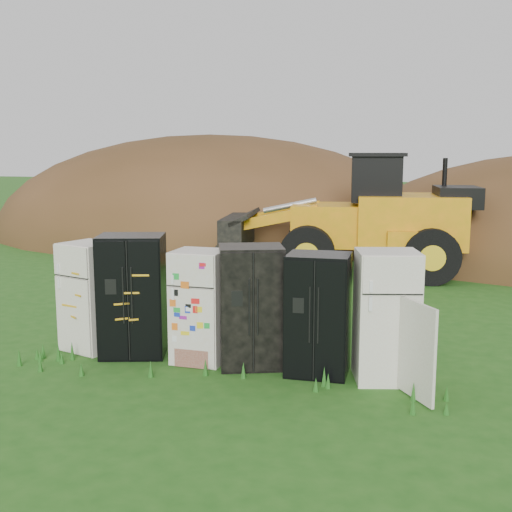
{
  "coord_description": "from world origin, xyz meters",
  "views": [
    {
      "loc": [
        3.19,
        -8.86,
        3.22
      ],
      "look_at": [
        -0.23,
        2.0,
        1.35
      ],
      "focal_mm": 45.0,
      "sensor_mm": 36.0,
      "label": 1
    }
  ],
  "objects_px": {
    "fridge_open_door": "(386,316)",
    "wheel_loader": "(344,214)",
    "fridge_leftmost": "(91,296)",
    "fridge_black_right": "(318,314)",
    "fridge_sticker": "(200,306)",
    "fridge_dark_mid": "(251,306)",
    "fridge_black_side": "(133,295)"
  },
  "relations": [
    {
      "from": "fridge_dark_mid",
      "to": "fridge_open_door",
      "type": "bearing_deg",
      "value": -22.87
    },
    {
      "from": "fridge_leftmost",
      "to": "fridge_dark_mid",
      "type": "height_order",
      "value": "fridge_dark_mid"
    },
    {
      "from": "fridge_sticker",
      "to": "fridge_open_door",
      "type": "relative_size",
      "value": 0.93
    },
    {
      "from": "fridge_black_side",
      "to": "fridge_black_right",
      "type": "height_order",
      "value": "fridge_black_side"
    },
    {
      "from": "fridge_sticker",
      "to": "fridge_dark_mid",
      "type": "bearing_deg",
      "value": 1.63
    },
    {
      "from": "fridge_leftmost",
      "to": "wheel_loader",
      "type": "bearing_deg",
      "value": 85.18
    },
    {
      "from": "fridge_black_right",
      "to": "fridge_dark_mid",
      "type": "bearing_deg",
      "value": 173.87
    },
    {
      "from": "fridge_leftmost",
      "to": "fridge_dark_mid",
      "type": "distance_m",
      "value": 2.74
    },
    {
      "from": "fridge_leftmost",
      "to": "fridge_sticker",
      "type": "height_order",
      "value": "fridge_leftmost"
    },
    {
      "from": "fridge_sticker",
      "to": "fridge_open_door",
      "type": "height_order",
      "value": "fridge_open_door"
    },
    {
      "from": "fridge_open_door",
      "to": "fridge_black_side",
      "type": "bearing_deg",
      "value": 164.12
    },
    {
      "from": "fridge_black_side",
      "to": "wheel_loader",
      "type": "height_order",
      "value": "wheel_loader"
    },
    {
      "from": "fridge_leftmost",
      "to": "fridge_dark_mid",
      "type": "relative_size",
      "value": 0.96
    },
    {
      "from": "wheel_loader",
      "to": "fridge_leftmost",
      "type": "bearing_deg",
      "value": -119.61
    },
    {
      "from": "fridge_black_right",
      "to": "fridge_open_door",
      "type": "bearing_deg",
      "value": -1.9
    },
    {
      "from": "fridge_leftmost",
      "to": "fridge_open_door",
      "type": "height_order",
      "value": "fridge_open_door"
    },
    {
      "from": "fridge_black_right",
      "to": "wheel_loader",
      "type": "bearing_deg",
      "value": 93.57
    },
    {
      "from": "fridge_black_right",
      "to": "fridge_open_door",
      "type": "relative_size",
      "value": 0.96
    },
    {
      "from": "fridge_open_door",
      "to": "wheel_loader",
      "type": "distance_m",
      "value": 7.95
    },
    {
      "from": "fridge_leftmost",
      "to": "wheel_loader",
      "type": "distance_m",
      "value": 8.19
    },
    {
      "from": "fridge_black_right",
      "to": "fridge_leftmost",
      "type": "bearing_deg",
      "value": 175.67
    },
    {
      "from": "fridge_leftmost",
      "to": "fridge_sticker",
      "type": "relative_size",
      "value": 1.02
    },
    {
      "from": "fridge_sticker",
      "to": "fridge_open_door",
      "type": "xyz_separation_m",
      "value": [
        2.81,
        0.02,
        0.06
      ]
    },
    {
      "from": "fridge_dark_mid",
      "to": "wheel_loader",
      "type": "bearing_deg",
      "value": 67.16
    },
    {
      "from": "fridge_black_side",
      "to": "wheel_loader",
      "type": "distance_m",
      "value": 8.0
    },
    {
      "from": "fridge_open_door",
      "to": "wheel_loader",
      "type": "bearing_deg",
      "value": 87.7
    },
    {
      "from": "fridge_black_right",
      "to": "wheel_loader",
      "type": "height_order",
      "value": "wheel_loader"
    },
    {
      "from": "fridge_dark_mid",
      "to": "fridge_open_door",
      "type": "distance_m",
      "value": 2.0
    },
    {
      "from": "fridge_black_side",
      "to": "fridge_black_right",
      "type": "bearing_deg",
      "value": -18.53
    },
    {
      "from": "fridge_open_door",
      "to": "wheel_loader",
      "type": "xyz_separation_m",
      "value": [
        -1.93,
        7.68,
        0.66
      ]
    },
    {
      "from": "fridge_dark_mid",
      "to": "fridge_black_right",
      "type": "distance_m",
      "value": 1.03
    },
    {
      "from": "fridge_leftmost",
      "to": "fridge_sticker",
      "type": "xyz_separation_m",
      "value": [
        1.93,
        -0.04,
        -0.02
      ]
    }
  ]
}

